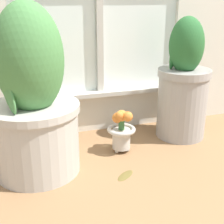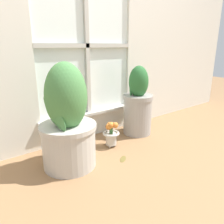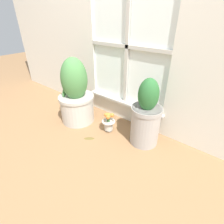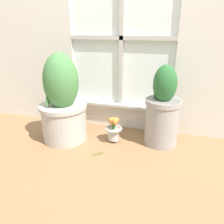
# 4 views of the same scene
# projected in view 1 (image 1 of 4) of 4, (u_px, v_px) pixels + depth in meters

# --- Properties ---
(ground_plane) EXTENTS (10.00, 10.00, 0.00)m
(ground_plane) POSITION_uv_depth(u_px,v_px,m) (133.00, 172.00, 1.44)
(ground_plane) COLOR olive
(potted_plant_left) EXTENTS (0.40, 0.40, 0.75)m
(potted_plant_left) POSITION_uv_depth(u_px,v_px,m) (33.00, 104.00, 1.35)
(potted_plant_left) COLOR #B7B2A8
(potted_plant_left) RESTS_ON ground_plane
(potted_plant_right) EXTENTS (0.29, 0.29, 0.67)m
(potted_plant_right) POSITION_uv_depth(u_px,v_px,m) (183.00, 87.00, 1.73)
(potted_plant_right) COLOR #9E9993
(potted_plant_right) RESTS_ON ground_plane
(flower_vase) EXTENTS (0.15, 0.15, 0.23)m
(flower_vase) POSITION_uv_depth(u_px,v_px,m) (121.00, 129.00, 1.60)
(flower_vase) COLOR #BCB7AD
(flower_vase) RESTS_ON ground_plane
(fallen_leaf) EXTENTS (0.11, 0.10, 0.01)m
(fallen_leaf) POSITION_uv_depth(u_px,v_px,m) (125.00, 175.00, 1.41)
(fallen_leaf) COLOR brown
(fallen_leaf) RESTS_ON ground_plane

